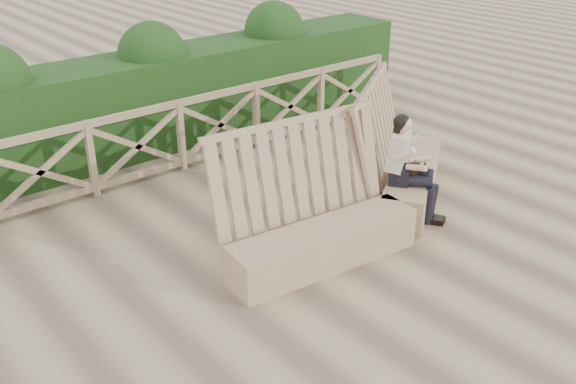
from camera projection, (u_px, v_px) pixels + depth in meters
ground at (295, 283)px, 7.06m from camera, size 60.00×60.00×0.00m
bench at (367, 197)px, 8.09m from camera, size 4.43×1.94×1.62m
woman at (407, 163)px, 8.15m from camera, size 0.64×0.85×1.41m
guardrail at (138, 146)px, 9.24m from camera, size 10.10×0.09×1.10m
hedge at (100, 113)px, 9.98m from camera, size 12.00×1.20×1.50m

